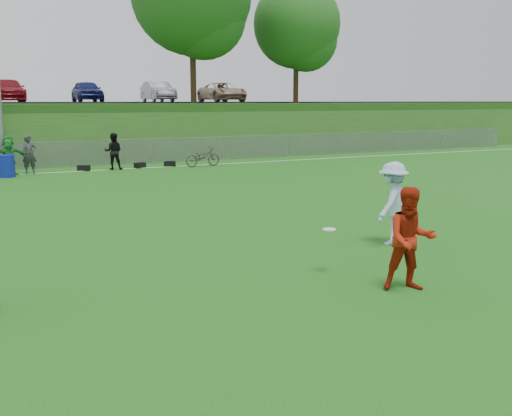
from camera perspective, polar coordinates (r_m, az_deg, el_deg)
ground at (r=10.19m, az=-1.32°, el=-7.45°), size 120.00×120.00×0.00m
sideline_far at (r=27.29m, az=-17.36°, el=3.53°), size 60.00×0.10×0.01m
fence at (r=29.20m, az=-18.04°, el=5.20°), size 58.00×0.06×1.30m
berm at (r=40.04m, az=-20.39°, el=7.62°), size 120.00×18.00×3.00m
parking_lot at (r=42.00m, az=-20.82°, el=9.83°), size 120.00×12.00×0.10m
tree_green_near at (r=35.88m, az=-6.15°, el=20.02°), size 7.14×7.14×9.95m
tree_green_far at (r=40.46m, az=4.34°, el=17.45°), size 5.88×5.88×8.19m
car_row at (r=40.91m, az=-22.41°, el=10.80°), size 32.04×5.18×1.44m
spectator_row at (r=26.95m, az=-22.85°, el=4.90°), size 8.61×0.87×1.69m
gear_bags at (r=27.56m, az=-15.16°, el=3.97°), size 8.12×0.51×0.26m
player_red_center at (r=9.92m, az=15.19°, el=-3.03°), size 1.05×0.96×1.76m
player_blue at (r=13.03m, az=13.49°, el=0.46°), size 1.38×1.18×1.85m
frisbee at (r=10.62m, az=7.33°, el=-2.14°), size 0.25×0.25×0.02m
recycling_bin at (r=26.17m, az=-23.65°, el=3.86°), size 0.70×0.70×0.94m
bicycle at (r=28.11m, az=-5.36°, el=5.12°), size 1.86×0.80×0.95m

